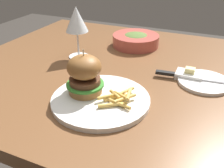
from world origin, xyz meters
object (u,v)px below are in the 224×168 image
(bread_plate, at_px, (204,81))
(butter_dish, at_px, (189,75))
(main_plate, at_px, (101,100))
(burger_sandwich, at_px, (85,75))
(soup_bowl, at_px, (136,40))
(wine_glass, at_px, (76,21))
(table_knife, at_px, (187,76))

(bread_plate, relative_size, butter_dish, 1.91)
(main_plate, height_order, burger_sandwich, burger_sandwich)
(soup_bowl, bearing_deg, butter_dish, -40.14)
(main_plate, height_order, soup_bowl, soup_bowl)
(bread_plate, distance_m, butter_dish, 0.05)
(main_plate, bearing_deg, butter_dish, 50.11)
(burger_sandwich, distance_m, bread_plate, 0.37)
(bread_plate, height_order, butter_dish, butter_dish)
(burger_sandwich, distance_m, soup_bowl, 0.44)
(main_plate, bearing_deg, soup_bowl, 96.96)
(bread_plate, distance_m, soup_bowl, 0.37)
(wine_glass, distance_m, butter_dish, 0.43)
(table_knife, distance_m, butter_dish, 0.02)
(main_plate, height_order, wine_glass, wine_glass)
(wine_glass, height_order, soup_bowl, wine_glass)
(main_plate, xyz_separation_m, wine_glass, (-0.21, 0.25, 0.13))
(bread_plate, height_order, table_knife, table_knife)
(main_plate, xyz_separation_m, bread_plate, (0.24, 0.22, -0.00))
(main_plate, relative_size, wine_glass, 1.41)
(table_knife, bearing_deg, bread_plate, 5.99)
(bread_plate, bearing_deg, table_knife, -174.01)
(table_knife, bearing_deg, butter_dish, 75.81)
(bread_plate, height_order, soup_bowl, soup_bowl)
(butter_dish, bearing_deg, soup_bowl, 139.86)
(main_plate, xyz_separation_m, butter_dish, (0.20, 0.23, 0.00))
(burger_sandwich, xyz_separation_m, bread_plate, (0.29, 0.22, -0.06))
(main_plate, relative_size, bread_plate, 1.67)
(main_plate, relative_size, soup_bowl, 1.38)
(wine_glass, xyz_separation_m, table_knife, (0.40, -0.03, -0.12))
(soup_bowl, bearing_deg, bread_plate, -36.74)
(burger_sandwich, bearing_deg, bread_plate, 36.26)
(burger_sandwich, relative_size, table_knife, 0.53)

